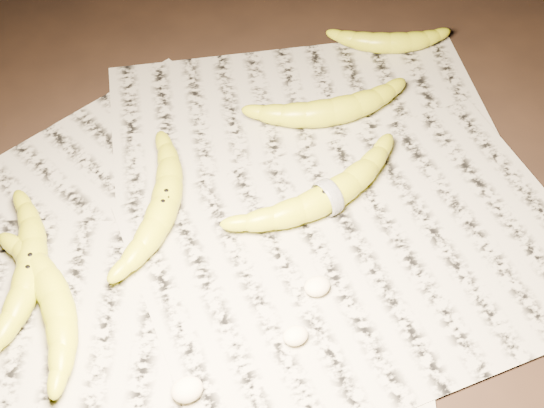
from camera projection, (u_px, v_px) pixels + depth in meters
name	position (u px, v px, depth m)	size (l,w,h in m)	color
ground	(264.00, 236.00, 0.97)	(3.00, 3.00, 0.00)	black
newspaper_patch	(244.00, 242.00, 0.96)	(0.90, 0.70, 0.01)	#A7A38F
banana_left_a	(30.00, 268.00, 0.91)	(0.21, 0.06, 0.04)	yellow
banana_left_b	(55.00, 298.00, 0.88)	(0.20, 0.06, 0.04)	yellow
banana_center	(164.00, 203.00, 0.97)	(0.21, 0.06, 0.04)	yellow
banana_taped	(328.00, 196.00, 0.98)	(0.24, 0.06, 0.04)	yellow
banana_upper_a	(332.00, 110.00, 1.08)	(0.21, 0.06, 0.04)	yellow
banana_upper_b	(390.00, 41.00, 1.19)	(0.16, 0.05, 0.03)	yellow
measuring_tape	(328.00, 196.00, 0.98)	(0.05, 0.05, 0.00)	white
flesh_chunk_a	(187.00, 388.00, 0.82)	(0.04, 0.03, 0.02)	#FFF1C5
flesh_chunk_b	(296.00, 334.00, 0.86)	(0.03, 0.02, 0.02)	#FFF1C5
flesh_chunk_c	(317.00, 284.00, 0.91)	(0.03, 0.03, 0.02)	#FFF1C5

